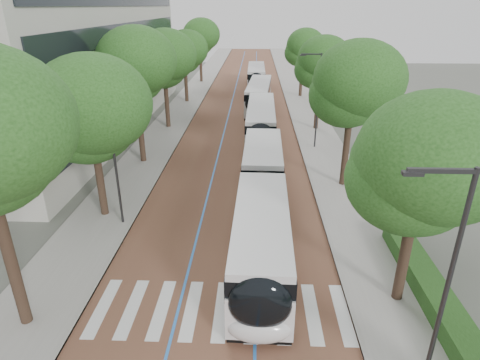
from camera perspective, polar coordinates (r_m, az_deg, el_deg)
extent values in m
plane|color=#51544C|center=(16.84, -3.68, -20.27)|extent=(160.00, 160.00, 0.00)
cube|color=brown|center=(53.37, 0.57, 10.99)|extent=(11.00, 140.00, 0.02)
cube|color=gray|center=(54.09, -7.54, 11.02)|extent=(4.00, 140.00, 0.12)
cube|color=gray|center=(53.68, 8.75, 10.85)|extent=(4.00, 140.00, 0.12)
cube|color=gray|center=(53.81, -5.51, 11.04)|extent=(0.20, 140.00, 0.14)
cube|color=gray|center=(53.50, 6.69, 10.92)|extent=(0.20, 140.00, 0.14)
cube|color=silver|center=(18.59, -18.91, -16.69)|extent=(0.55, 3.60, 0.01)
cube|color=silver|center=(18.20, -15.07, -17.12)|extent=(0.55, 3.60, 0.01)
cube|color=silver|center=(17.90, -11.05, -17.48)|extent=(0.55, 3.60, 0.01)
cube|color=silver|center=(17.68, -6.91, -17.78)|extent=(0.55, 3.60, 0.01)
cube|color=silver|center=(17.54, -2.66, -17.98)|extent=(0.55, 3.60, 0.01)
cube|color=silver|center=(17.49, 1.63, -18.10)|extent=(0.55, 3.60, 0.01)
cube|color=silver|center=(17.54, 5.94, -18.12)|extent=(0.55, 3.60, 0.01)
cube|color=silver|center=(17.67, 10.19, -18.05)|extent=(0.55, 3.60, 0.01)
cube|color=silver|center=(17.89, 14.36, -17.88)|extent=(0.55, 3.60, 0.01)
cube|color=blue|center=(53.44, -1.18, 11.02)|extent=(0.12, 126.00, 0.01)
cube|color=blue|center=(53.35, 2.32, 10.98)|extent=(0.12, 126.00, 0.01)
cube|color=#B1B0A4|center=(45.46, -26.31, 15.41)|extent=(18.00, 40.00, 14.00)
cube|color=black|center=(42.69, -14.35, 11.18)|extent=(0.12, 38.00, 1.60)
cube|color=black|center=(42.16, -14.80, 15.42)|extent=(0.12, 38.00, 1.60)
cube|color=black|center=(41.86, -15.27, 19.74)|extent=(0.12, 38.00, 1.60)
cube|color=#1C3E15|center=(18.10, 27.93, -17.68)|extent=(1.20, 14.00, 0.80)
cylinder|color=#28282A|center=(12.94, 26.98, -15.08)|extent=(0.14, 0.14, 8.00)
cube|color=#28282A|center=(10.76, 26.89, 1.18)|extent=(1.70, 0.12, 0.12)
cube|color=#28282A|center=(10.52, 23.35, 0.87)|extent=(0.50, 0.20, 0.10)
cylinder|color=#28282A|center=(35.29, 11.02, 10.84)|extent=(0.14, 0.14, 8.00)
cube|color=#28282A|center=(34.56, 10.17, 17.21)|extent=(1.70, 0.12, 0.12)
cube|color=#28282A|center=(34.48, 8.95, 17.14)|extent=(0.50, 0.20, 0.10)
cylinder|color=#28282A|center=(22.73, -17.43, 3.11)|extent=(0.14, 0.14, 8.00)
cylinder|color=black|center=(17.50, -29.65, -10.66)|extent=(0.44, 0.44, 5.42)
cylinder|color=black|center=(24.77, -19.24, -0.23)|extent=(0.44, 0.44, 4.41)
ellipsoid|color=#1C4416|center=(23.54, -20.54, 8.74)|extent=(6.35, 6.35, 5.40)
cylinder|color=black|center=(32.65, -13.95, 6.83)|extent=(0.44, 0.44, 5.24)
ellipsoid|color=#1C4416|center=(31.67, -14.81, 15.09)|extent=(5.84, 5.84, 4.97)
cylinder|color=black|center=(42.10, -10.34, 10.46)|extent=(0.44, 0.44, 4.71)
ellipsoid|color=#1C4416|center=(41.36, -10.79, 16.24)|extent=(5.93, 5.93, 5.04)
cylinder|color=black|center=(53.68, -7.67, 13.21)|extent=(0.44, 0.44, 4.32)
ellipsoid|color=#1C4416|center=(53.13, -7.90, 17.38)|extent=(5.47, 5.47, 4.65)
cylinder|color=black|center=(68.29, -5.58, 15.73)|extent=(0.44, 0.44, 4.87)
ellipsoid|color=#1C4416|center=(67.83, -5.74, 19.43)|extent=(5.90, 5.90, 5.02)
cylinder|color=black|center=(18.09, 22.31, -10.18)|extent=(0.44, 0.44, 4.27)
ellipsoid|color=#1C4416|center=(16.38, 24.37, 1.25)|extent=(5.71, 5.71, 4.86)
cylinder|color=black|center=(28.35, 14.79, 3.76)|extent=(0.44, 0.44, 4.83)
ellipsoid|color=#1C4416|center=(27.23, 15.75, 12.48)|extent=(5.81, 5.81, 4.94)
cylinder|color=black|center=(41.62, 10.91, 10.15)|extent=(0.44, 0.44, 4.55)
ellipsoid|color=#1C4416|center=(40.88, 11.37, 15.79)|extent=(5.15, 5.15, 4.38)
cylinder|color=black|center=(57.19, 8.67, 13.86)|extent=(0.44, 0.44, 4.48)
ellipsoid|color=#1C4416|center=(56.66, 8.93, 17.92)|extent=(5.00, 5.00, 4.25)
cylinder|color=black|center=(23.14, 3.17, -1.72)|extent=(2.32, 0.95, 2.30)
cube|color=silver|center=(18.91, 3.00, -9.79)|extent=(2.69, 9.41, 1.82)
cube|color=black|center=(18.31, 3.07, -6.81)|extent=(2.73, 9.22, 0.97)
cube|color=silver|center=(17.99, 3.12, -5.05)|extent=(2.64, 9.22, 0.31)
cube|color=black|center=(19.53, 2.93, -12.45)|extent=(2.64, 9.03, 0.35)
cube|color=silver|center=(27.30, 3.22, 1.18)|extent=(2.66, 7.79, 1.82)
cube|color=black|center=(26.89, 3.28, 3.42)|extent=(2.70, 7.64, 0.97)
cube|color=silver|center=(26.68, 3.31, 4.72)|extent=(2.61, 7.63, 0.31)
cube|color=black|center=(27.74, 3.17, -0.90)|extent=(2.60, 7.48, 0.35)
ellipsoid|color=black|center=(14.84, 2.86, -17.04)|extent=(2.37, 1.15, 2.28)
ellipsoid|color=silver|center=(15.57, 2.76, -20.34)|extent=(2.37, 1.05, 1.14)
cylinder|color=black|center=(17.56, -0.98, -15.86)|extent=(0.32, 1.01, 1.00)
cylinder|color=black|center=(17.57, 6.69, -16.03)|extent=(0.32, 1.01, 1.00)
cylinder|color=black|center=(29.16, 0.99, 1.09)|extent=(0.32, 1.01, 1.00)
cylinder|color=black|center=(29.16, 5.43, 0.99)|extent=(0.32, 1.01, 1.00)
cylinder|color=black|center=(21.96, 0.08, -6.95)|extent=(0.32, 1.01, 1.00)
cylinder|color=black|center=(21.96, 6.02, -7.09)|extent=(0.32, 1.01, 1.00)
cube|color=silver|center=(38.04, 2.97, 7.71)|extent=(2.70, 12.04, 1.82)
cube|color=black|center=(37.74, 3.00, 9.37)|extent=(2.74, 11.80, 0.97)
cube|color=silver|center=(37.59, 3.02, 10.32)|extent=(2.65, 11.80, 0.31)
cube|color=black|center=(38.35, 2.93, 6.14)|extent=(2.64, 11.56, 0.35)
ellipsoid|color=black|center=(32.22, 2.91, 6.13)|extent=(2.37, 1.14, 2.28)
ellipsoid|color=silver|center=(32.54, 2.87, 4.19)|extent=(2.37, 1.04, 1.14)
cylinder|color=black|center=(34.85, 1.03, 4.92)|extent=(0.32, 1.00, 1.00)
cylinder|color=black|center=(34.84, 4.76, 4.84)|extent=(0.32, 1.00, 1.00)
cylinder|color=black|center=(41.92, 1.43, 8.16)|extent=(0.32, 1.00, 1.00)
cylinder|color=black|center=(41.92, 4.55, 8.09)|extent=(0.32, 1.00, 1.00)
cube|color=silver|center=(49.63, 2.70, 11.48)|extent=(3.30, 12.14, 1.82)
cube|color=black|center=(49.40, 2.73, 12.77)|extent=(3.32, 11.90, 0.97)
cube|color=silver|center=(49.29, 2.74, 13.51)|extent=(3.23, 11.90, 0.31)
cube|color=black|center=(49.87, 2.68, 10.26)|extent=(3.22, 11.66, 0.35)
ellipsoid|color=black|center=(43.77, 2.24, 10.84)|extent=(2.42, 1.26, 2.28)
ellipsoid|color=silver|center=(43.99, 2.21, 9.37)|extent=(2.41, 1.16, 1.14)
cylinder|color=black|center=(46.38, 0.99, 9.68)|extent=(0.37, 1.02, 1.00)
cylinder|color=black|center=(46.25, 3.82, 9.58)|extent=(0.37, 1.02, 1.00)
cylinder|color=black|center=(53.57, 1.72, 11.57)|extent=(0.37, 1.02, 1.00)
cylinder|color=black|center=(53.45, 4.18, 11.49)|extent=(0.37, 1.02, 1.00)
cube|color=silver|center=(63.29, 2.31, 14.13)|extent=(2.53, 12.01, 1.82)
cube|color=black|center=(63.12, 2.33, 15.15)|extent=(2.57, 11.77, 0.97)
cube|color=silver|center=(63.02, 2.34, 15.72)|extent=(2.48, 11.77, 0.31)
cube|color=black|center=(63.48, 2.30, 13.16)|extent=(2.48, 11.53, 0.35)
ellipsoid|color=black|center=(57.40, 2.33, 13.90)|extent=(2.35, 1.11, 2.28)
ellipsoid|color=silver|center=(57.55, 2.31, 12.77)|extent=(2.35, 1.01, 1.14)
cylinder|color=black|center=(59.89, 1.20, 12.86)|extent=(0.30, 1.00, 1.00)
cylinder|color=black|center=(59.90, 3.41, 12.82)|extent=(0.30, 1.00, 1.00)
cylinder|color=black|center=(67.17, 1.31, 14.03)|extent=(0.30, 1.00, 1.00)
cylinder|color=black|center=(67.18, 3.29, 14.00)|extent=(0.30, 1.00, 1.00)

